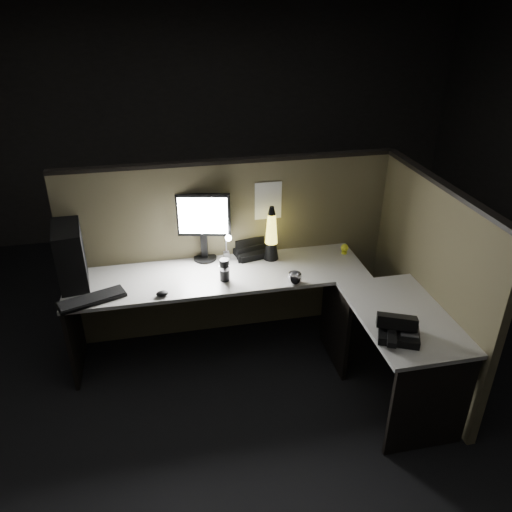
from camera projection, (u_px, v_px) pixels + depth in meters
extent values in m
plane|color=black|center=(253.00, 396.00, 3.70)|extent=(6.00, 6.00, 0.00)
plane|color=#282623|center=(201.00, 121.00, 5.66)|extent=(6.00, 0.00, 6.00)
cube|color=brown|center=(231.00, 250.00, 4.15)|extent=(2.66, 0.06, 1.50)
cube|color=brown|center=(427.00, 284.00, 3.67)|extent=(0.06, 1.66, 1.50)
cube|color=beige|center=(219.00, 275.00, 3.86)|extent=(2.30, 0.60, 0.03)
cube|color=beige|center=(403.00, 316.00, 3.37)|extent=(0.60, 1.00, 0.03)
cube|color=black|center=(74.00, 331.00, 3.83)|extent=(0.03, 0.55, 0.70)
cube|color=black|center=(430.00, 408.00, 3.13)|extent=(0.55, 0.03, 0.70)
cube|color=black|center=(335.00, 323.00, 3.93)|extent=(0.03, 0.55, 0.70)
cube|color=black|center=(70.00, 255.00, 3.64)|extent=(0.25, 0.45, 0.45)
cylinder|color=black|center=(205.00, 258.00, 4.06)|extent=(0.19, 0.19, 0.02)
cube|color=black|center=(204.00, 245.00, 4.02)|extent=(0.06, 0.05, 0.21)
cube|color=black|center=(203.00, 215.00, 3.89)|extent=(0.43, 0.13, 0.35)
cube|color=white|center=(203.00, 216.00, 3.88)|extent=(0.38, 0.08, 0.30)
cube|color=black|center=(92.00, 300.00, 3.51)|extent=(0.49, 0.31, 0.02)
ellipsoid|color=black|center=(162.00, 294.00, 3.57)|extent=(0.09, 0.07, 0.03)
cube|color=silver|center=(226.00, 254.00, 4.10)|extent=(0.05, 0.06, 0.03)
cylinder|color=silver|center=(226.00, 241.00, 4.05)|extent=(0.01, 0.01, 0.20)
cylinder|color=silver|center=(227.00, 233.00, 3.94)|extent=(0.01, 0.14, 0.01)
sphere|color=white|center=(228.00, 238.00, 3.88)|extent=(0.05, 0.05, 0.05)
cube|color=black|center=(251.00, 252.00, 4.12)|extent=(0.31, 0.29, 0.05)
cube|color=black|center=(252.00, 249.00, 4.06)|extent=(0.26, 0.08, 0.10)
cube|color=black|center=(249.00, 238.00, 4.15)|extent=(0.26, 0.08, 0.18)
cone|color=black|center=(271.00, 251.00, 4.04)|extent=(0.12, 0.12, 0.14)
cone|color=yellow|center=(271.00, 229.00, 3.94)|extent=(0.10, 0.10, 0.24)
sphere|color=#974515|center=(271.00, 238.00, 3.98)|extent=(0.05, 0.05, 0.05)
sphere|color=#974515|center=(271.00, 227.00, 3.94)|extent=(0.04, 0.04, 0.04)
cone|color=black|center=(272.00, 211.00, 3.87)|extent=(0.06, 0.06, 0.07)
cylinder|color=black|center=(225.00, 270.00, 3.73)|extent=(0.08, 0.08, 0.17)
imported|color=silver|center=(295.00, 278.00, 3.70)|extent=(0.13, 0.13, 0.09)
sphere|color=#FAFF28|center=(345.00, 248.00, 4.12)|extent=(0.06, 0.06, 0.06)
cube|color=white|center=(268.00, 201.00, 3.97)|extent=(0.22, 0.00, 0.31)
cube|color=black|center=(399.00, 334.00, 3.13)|extent=(0.32, 0.30, 0.05)
cube|color=black|center=(397.00, 322.00, 3.14)|extent=(0.29, 0.24, 0.12)
cube|color=black|center=(392.00, 337.00, 3.05)|extent=(0.12, 0.19, 0.04)
cube|color=#3F3F42|center=(410.00, 332.00, 3.10)|extent=(0.14, 0.14, 0.00)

